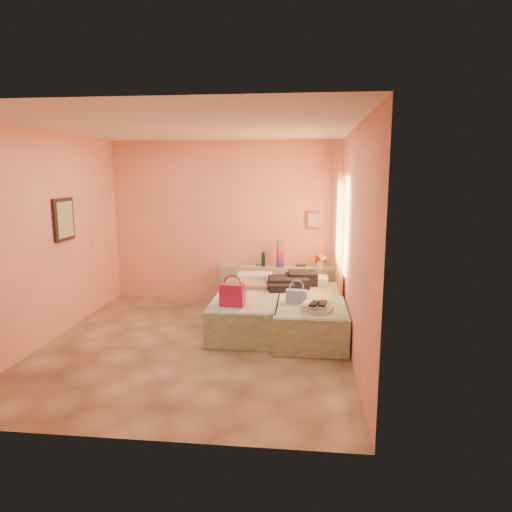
# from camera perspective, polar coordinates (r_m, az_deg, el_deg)

# --- Properties ---
(ground) EXTENTS (4.50, 4.50, 0.00)m
(ground) POSITION_cam_1_polar(r_m,az_deg,el_deg) (6.24, -7.38, -10.79)
(ground) COLOR tan
(ground) RESTS_ON ground
(room_walls) EXTENTS (4.02, 4.51, 2.81)m
(room_walls) POSITION_cam_1_polar(r_m,az_deg,el_deg) (6.36, -4.75, 6.19)
(room_walls) COLOR #FFA588
(room_walls) RESTS_ON ground
(headboard_ledge) EXTENTS (2.05, 0.30, 0.65)m
(headboard_ledge) POSITION_cam_1_polar(r_m,az_deg,el_deg) (8.00, 2.93, -3.57)
(headboard_ledge) COLOR #9DAC8D
(headboard_ledge) RESTS_ON ground
(bed_left) EXTENTS (0.91, 2.00, 0.50)m
(bed_left) POSITION_cam_1_polar(r_m,az_deg,el_deg) (6.81, -0.88, -6.67)
(bed_left) COLOR beige
(bed_left) RESTS_ON ground
(bed_right) EXTENTS (0.91, 2.00, 0.50)m
(bed_right) POSITION_cam_1_polar(r_m,az_deg,el_deg) (6.63, 6.77, -7.24)
(bed_right) COLOR beige
(bed_right) RESTS_ON ground
(water_bottle) EXTENTS (0.07, 0.07, 0.24)m
(water_bottle) POSITION_cam_1_polar(r_m,az_deg,el_deg) (7.89, 0.91, -0.46)
(water_bottle) COLOR #143821
(water_bottle) RESTS_ON headboard_ledge
(rainbow_box) EXTENTS (0.13, 0.13, 0.45)m
(rainbow_box) POSITION_cam_1_polar(r_m,az_deg,el_deg) (7.83, 3.04, 0.23)
(rainbow_box) COLOR #B31651
(rainbow_box) RESTS_ON headboard_ledge
(small_dish) EXTENTS (0.14, 0.14, 0.03)m
(small_dish) POSITION_cam_1_polar(r_m,az_deg,el_deg) (7.98, 0.38, -1.09)
(small_dish) COLOR #4A895B
(small_dish) RESTS_ON headboard_ledge
(green_book) EXTENTS (0.18, 0.14, 0.03)m
(green_book) POSITION_cam_1_polar(r_m,az_deg,el_deg) (7.97, 5.62, -1.16)
(green_book) COLOR #244327
(green_book) RESTS_ON headboard_ledge
(flower_vase) EXTENTS (0.24, 0.24, 0.29)m
(flower_vase) POSITION_cam_1_polar(r_m,az_deg,el_deg) (7.82, 8.08, -0.46)
(flower_vase) COLOR silver
(flower_vase) RESTS_ON headboard_ledge
(magenta_handbag) EXTENTS (0.34, 0.22, 0.30)m
(magenta_handbag) POSITION_cam_1_polar(r_m,az_deg,el_deg) (6.09, -2.95, -4.84)
(magenta_handbag) COLOR #B31651
(magenta_handbag) RESTS_ON bed_left
(khaki_garment) EXTENTS (0.40, 0.32, 0.07)m
(khaki_garment) POSITION_cam_1_polar(r_m,az_deg,el_deg) (7.04, -0.06, -3.71)
(khaki_garment) COLOR tan
(khaki_garment) RESTS_ON bed_left
(clothes_pile) EXTENTS (0.74, 0.74, 0.20)m
(clothes_pile) POSITION_cam_1_polar(r_m,az_deg,el_deg) (7.09, 4.52, -3.12)
(clothes_pile) COLOR black
(clothes_pile) RESTS_ON bed_right
(blue_handbag) EXTENTS (0.29, 0.15, 0.18)m
(blue_handbag) POSITION_cam_1_polar(r_m,az_deg,el_deg) (6.24, 5.08, -5.05)
(blue_handbag) COLOR #4358A3
(blue_handbag) RESTS_ON bed_right
(towel_stack) EXTENTS (0.42, 0.39, 0.10)m
(towel_stack) POSITION_cam_1_polar(r_m,az_deg,el_deg) (5.91, 7.69, -6.38)
(towel_stack) COLOR silver
(towel_stack) RESTS_ON bed_right
(sandal_pair) EXTENTS (0.23, 0.27, 0.02)m
(sandal_pair) POSITION_cam_1_polar(r_m,az_deg,el_deg) (5.85, 7.81, -5.92)
(sandal_pair) COLOR black
(sandal_pair) RESTS_ON towel_stack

